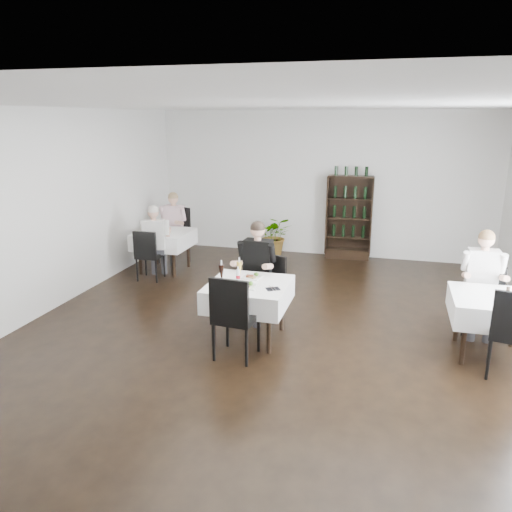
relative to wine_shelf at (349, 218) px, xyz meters
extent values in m
plane|color=black|center=(-0.60, -4.31, -0.85)|extent=(9.00, 9.00, 0.00)
plane|color=white|center=(-0.60, -4.31, 2.15)|extent=(9.00, 9.00, 0.00)
plane|color=white|center=(-0.60, 0.19, 0.65)|extent=(7.00, 0.00, 7.00)
plane|color=white|center=(-0.60, -8.81, 0.65)|extent=(7.00, 0.00, 7.00)
plane|color=white|center=(-4.10, -4.31, 0.65)|extent=(0.00, 9.00, 9.00)
cube|color=black|center=(0.00, 0.01, -0.75)|extent=(0.90, 0.28, 0.20)
cylinder|color=black|center=(-1.27, -4.68, -0.49)|extent=(0.06, 0.06, 0.71)
cylinder|color=black|center=(-1.27, -3.95, -0.49)|extent=(0.06, 0.06, 0.71)
cylinder|color=black|center=(-0.53, -4.68, -0.49)|extent=(0.06, 0.06, 0.71)
cylinder|color=black|center=(-0.53, -3.95, -0.49)|extent=(0.06, 0.06, 0.71)
cube|color=black|center=(-0.90, -4.31, -0.12)|extent=(0.85, 0.85, 0.04)
cube|color=white|center=(-0.90, -4.31, -0.23)|extent=(1.03, 1.03, 0.30)
cylinder|color=black|center=(-3.64, -2.15, -0.49)|extent=(0.06, 0.06, 0.71)
cylinder|color=black|center=(-3.64, -1.47, -0.49)|extent=(0.06, 0.06, 0.71)
cylinder|color=black|center=(-2.96, -2.15, -0.49)|extent=(0.06, 0.06, 0.71)
cylinder|color=black|center=(-2.96, -1.47, -0.49)|extent=(0.06, 0.06, 0.71)
cube|color=black|center=(-3.30, -1.81, -0.12)|extent=(0.80, 0.80, 0.04)
cube|color=white|center=(-3.30, -1.81, -0.23)|extent=(0.98, 0.98, 0.30)
cylinder|color=black|center=(1.76, -4.35, -0.49)|extent=(0.06, 0.06, 0.71)
cylinder|color=black|center=(1.76, -3.67, -0.49)|extent=(0.06, 0.06, 0.71)
cube|color=black|center=(2.10, -4.01, -0.12)|extent=(0.80, 0.80, 0.04)
cube|color=white|center=(2.10, -4.01, -0.23)|extent=(0.98, 0.98, 0.30)
imported|color=#245B1F|center=(-1.53, -0.17, -0.42)|extent=(0.84, 0.75, 0.85)
cylinder|color=black|center=(-1.06, -3.82, -0.63)|extent=(0.03, 0.03, 0.43)
cylinder|color=black|center=(-0.95, -3.46, -0.63)|extent=(0.03, 0.03, 0.43)
cylinder|color=black|center=(-0.70, -3.93, -0.63)|extent=(0.03, 0.03, 0.43)
cylinder|color=black|center=(-0.59, -3.57, -0.63)|extent=(0.03, 0.03, 0.43)
cube|color=black|center=(-0.83, -3.69, -0.39)|extent=(0.54, 0.54, 0.07)
cube|color=black|center=(-0.77, -3.51, -0.13)|extent=(0.43, 0.17, 0.47)
cylinder|color=black|center=(-0.67, -4.67, -0.60)|extent=(0.04, 0.04, 0.48)
cylinder|color=black|center=(-0.71, -5.09, -0.60)|extent=(0.04, 0.04, 0.48)
cylinder|color=black|center=(-1.09, -4.63, -0.60)|extent=(0.04, 0.04, 0.48)
cylinder|color=black|center=(-1.13, -5.05, -0.60)|extent=(0.04, 0.04, 0.48)
cube|color=black|center=(-0.90, -4.86, -0.33)|extent=(0.52, 0.52, 0.07)
cube|color=black|center=(-0.92, -5.08, -0.05)|extent=(0.49, 0.09, 0.53)
cylinder|color=black|center=(-3.64, -1.40, -0.59)|extent=(0.04, 0.04, 0.51)
cylinder|color=black|center=(-3.51, -0.98, -0.59)|extent=(0.04, 0.04, 0.51)
cylinder|color=black|center=(-3.23, -1.54, -0.59)|extent=(0.04, 0.04, 0.51)
cylinder|color=black|center=(-3.09, -1.12, -0.59)|extent=(0.04, 0.04, 0.51)
cube|color=black|center=(-3.37, -1.26, -0.31)|extent=(0.64, 0.64, 0.08)
cube|color=black|center=(-3.29, -1.04, -0.01)|extent=(0.50, 0.21, 0.55)
cylinder|color=black|center=(-3.14, -2.18, -0.64)|extent=(0.03, 0.03, 0.42)
cylinder|color=black|center=(-3.13, -2.54, -0.64)|extent=(0.03, 0.03, 0.42)
cylinder|color=black|center=(-3.51, -2.19, -0.64)|extent=(0.03, 0.03, 0.42)
cylinder|color=black|center=(-3.49, -2.56, -0.64)|extent=(0.03, 0.03, 0.42)
cube|color=black|center=(-3.32, -2.37, -0.40)|extent=(0.44, 0.44, 0.06)
cube|color=black|center=(-3.31, -2.56, -0.15)|extent=(0.42, 0.07, 0.46)
cylinder|color=black|center=(1.87, -3.49, -0.63)|extent=(0.03, 0.03, 0.43)
cylinder|color=black|center=(1.99, -3.14, -0.63)|extent=(0.03, 0.03, 0.43)
cylinder|color=black|center=(2.22, -3.61, -0.63)|extent=(0.03, 0.03, 0.43)
cylinder|color=black|center=(2.34, -3.26, -0.63)|extent=(0.03, 0.03, 0.43)
cube|color=black|center=(2.10, -3.38, -0.39)|extent=(0.55, 0.55, 0.07)
cube|color=black|center=(2.17, -3.19, -0.14)|extent=(0.42, 0.18, 0.47)
cylinder|color=black|center=(2.07, -4.25, -0.60)|extent=(0.04, 0.04, 0.49)
cylinder|color=black|center=(1.99, -4.66, -0.60)|extent=(0.04, 0.04, 0.49)
cube|color=#3C3D43|center=(-1.09, -3.75, -0.28)|extent=(0.16, 0.43, 0.14)
cylinder|color=#3C3D43|center=(-1.10, -3.93, -0.60)|extent=(0.11, 0.11, 0.49)
cube|color=#3C3D43|center=(-0.89, -3.76, -0.28)|extent=(0.16, 0.43, 0.14)
cylinder|color=#3C3D43|center=(-0.90, -3.94, -0.60)|extent=(0.11, 0.11, 0.49)
cube|color=black|center=(-0.98, -3.56, 0.05)|extent=(0.41, 0.24, 0.55)
cylinder|color=tan|center=(-1.22, -3.82, 0.03)|extent=(0.10, 0.32, 0.16)
cylinder|color=tan|center=(-0.76, -3.85, 0.03)|extent=(0.10, 0.32, 0.16)
sphere|color=tan|center=(-0.98, -3.58, 0.47)|extent=(0.21, 0.21, 0.21)
sphere|color=black|center=(-0.98, -3.58, 0.50)|extent=(0.21, 0.21, 0.21)
cube|color=#3C3D43|center=(-3.50, -1.28, -0.30)|extent=(0.14, 0.41, 0.14)
cylinder|color=#3C3D43|center=(-3.50, -1.45, -0.61)|extent=(0.11, 0.11, 0.48)
cube|color=#3C3D43|center=(-3.30, -1.28, -0.30)|extent=(0.14, 0.41, 0.14)
cylinder|color=#3C3D43|center=(-3.30, -1.46, -0.61)|extent=(0.11, 0.11, 0.48)
cube|color=beige|center=(-3.40, -1.09, 0.02)|extent=(0.39, 0.22, 0.54)
cylinder|color=tan|center=(-3.62, -1.35, 0.00)|extent=(0.08, 0.30, 0.15)
cylinder|color=tan|center=(-3.17, -1.36, 0.00)|extent=(0.08, 0.30, 0.15)
sphere|color=tan|center=(-3.40, -1.11, 0.44)|extent=(0.21, 0.21, 0.21)
sphere|color=olive|center=(-3.40, -1.11, 0.46)|extent=(0.21, 0.21, 0.21)
cube|color=#3C3D43|center=(-3.17, -2.18, -0.32)|extent=(0.25, 0.42, 0.13)
cylinder|color=#3C3D43|center=(-3.22, -2.02, -0.62)|extent=(0.10, 0.10, 0.46)
cube|color=#3C3D43|center=(-3.35, -2.24, -0.32)|extent=(0.25, 0.42, 0.13)
cylinder|color=#3C3D43|center=(-3.40, -2.07, -0.62)|extent=(0.10, 0.10, 0.46)
cube|color=silver|center=(-3.21, -2.38, -0.01)|extent=(0.42, 0.31, 0.52)
cylinder|color=tan|center=(-3.08, -2.07, -0.03)|extent=(0.16, 0.30, 0.15)
cylinder|color=tan|center=(-3.49, -2.20, -0.03)|extent=(0.16, 0.30, 0.15)
sphere|color=tan|center=(-3.21, -2.36, 0.39)|extent=(0.20, 0.20, 0.20)
sphere|color=beige|center=(-3.21, -2.36, 0.42)|extent=(0.20, 0.20, 0.20)
cube|color=#3C3D43|center=(1.96, -3.44, -0.29)|extent=(0.14, 0.42, 0.14)
cylinder|color=#3C3D43|center=(1.96, -3.62, -0.60)|extent=(0.11, 0.11, 0.49)
cube|color=#3C3D43|center=(2.16, -3.44, -0.29)|extent=(0.14, 0.42, 0.14)
cylinder|color=#3C3D43|center=(2.16, -3.62, -0.60)|extent=(0.11, 0.11, 0.49)
cube|color=silver|center=(2.06, -3.25, 0.04)|extent=(0.40, 0.22, 0.55)
cylinder|color=tan|center=(1.83, -3.52, 0.02)|extent=(0.08, 0.31, 0.15)
cylinder|color=tan|center=(2.29, -3.52, 0.02)|extent=(0.08, 0.31, 0.15)
sphere|color=tan|center=(2.06, -3.27, 0.45)|extent=(0.21, 0.21, 0.21)
sphere|color=brown|center=(2.06, -3.27, 0.48)|extent=(0.21, 0.21, 0.21)
cube|color=white|center=(-0.92, -4.08, -0.07)|extent=(0.25, 0.25, 0.02)
cube|color=#512317|center=(-0.95, -4.10, -0.05)|extent=(0.10, 0.08, 0.02)
sphere|color=#3D701D|center=(-0.86, -4.05, -0.03)|extent=(0.06, 0.06, 0.06)
cube|color=brown|center=(-0.90, -4.14, -0.05)|extent=(0.10, 0.09, 0.02)
cube|color=white|center=(-0.89, -4.48, -0.07)|extent=(0.27, 0.27, 0.02)
cube|color=#512317|center=(-0.92, -4.50, -0.05)|extent=(0.12, 0.10, 0.02)
sphere|color=#3D701D|center=(-0.83, -4.44, -0.03)|extent=(0.06, 0.06, 0.06)
cube|color=brown|center=(-0.87, -4.54, -0.05)|extent=(0.10, 0.08, 0.02)
cone|color=black|center=(-1.24, -4.41, 0.05)|extent=(0.07, 0.07, 0.25)
cylinder|color=silver|center=(-1.24, -4.41, 0.21)|extent=(0.02, 0.02, 0.06)
cone|color=gold|center=(-1.05, -4.24, 0.05)|extent=(0.07, 0.07, 0.25)
cylinder|color=silver|center=(-1.05, -4.24, 0.21)|extent=(0.02, 0.02, 0.06)
cylinder|color=silver|center=(-1.04, -4.31, 0.01)|extent=(0.05, 0.05, 0.17)
cylinder|color=#A30917|center=(-1.04, -4.31, 0.00)|extent=(0.05, 0.05, 0.04)
cylinder|color=silver|center=(-1.04, -4.31, 0.12)|extent=(0.02, 0.02, 0.04)
cube|color=black|center=(-0.54, -4.46, -0.07)|extent=(0.21, 0.19, 0.01)
cylinder|color=silver|center=(-0.56, -4.46, -0.06)|extent=(0.10, 0.17, 0.01)
cylinder|color=silver|center=(-0.52, -4.46, -0.06)|extent=(0.11, 0.16, 0.01)
cylinder|color=black|center=(2.26, -3.93, -0.02)|extent=(0.05, 0.05, 0.11)
camera|label=1|loc=(0.82, -10.22, 2.01)|focal=35.00mm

